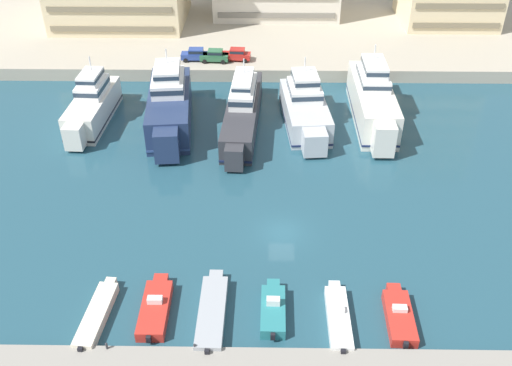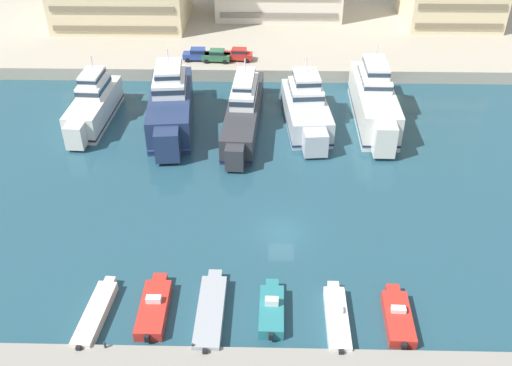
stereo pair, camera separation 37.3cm
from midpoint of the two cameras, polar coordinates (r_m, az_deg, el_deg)
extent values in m
plane|color=#234C5B|center=(54.72, 2.78, -4.97)|extent=(400.00, 400.00, 0.00)
cube|color=#ADA38E|center=(115.84, 2.17, 17.73)|extent=(180.00, 70.00, 1.82)
cube|color=silver|center=(75.32, -15.71, 7.23)|extent=(4.52, 12.77, 3.34)
cube|color=silver|center=(69.42, -17.46, 4.51)|extent=(2.22, 2.04, 2.84)
cube|color=black|center=(75.80, -15.58, 6.50)|extent=(4.56, 12.90, 0.24)
cube|color=white|center=(75.06, -15.79, 9.22)|extent=(3.29, 5.44, 1.58)
cube|color=#233342|center=(74.99, -15.81, 9.33)|extent=(3.33, 5.49, 0.57)
cube|color=white|center=(74.50, -15.96, 10.19)|extent=(2.56, 4.24, 1.21)
cube|color=#233342|center=(74.45, -15.97, 10.27)|extent=(2.60, 4.28, 0.44)
cylinder|color=silver|center=(74.60, -15.96, 11.49)|extent=(0.16, 0.16, 1.80)
cube|color=silver|center=(81.33, -14.22, 8.99)|extent=(3.33, 1.07, 0.20)
cube|color=navy|center=(72.41, -8.34, 7.41)|extent=(6.46, 16.15, 4.13)
cube|color=navy|center=(64.51, -8.71, 3.82)|extent=(2.96, 2.74, 3.51)
cube|color=#334C7F|center=(73.03, -8.25, 6.48)|extent=(6.52, 16.31, 0.24)
cube|color=white|center=(72.19, -8.49, 9.91)|extent=(4.49, 6.95, 1.72)
cube|color=#233342|center=(72.12, -8.50, 10.03)|extent=(4.55, 7.03, 0.62)
cube|color=white|center=(71.56, -8.60, 11.03)|extent=(3.51, 5.42, 1.37)
cube|color=#233342|center=(71.51, -8.61, 11.13)|extent=(3.55, 5.48, 0.49)
cylinder|color=silver|center=(71.86, -8.67, 12.50)|extent=(0.16, 0.16, 1.80)
cube|color=navy|center=(80.27, -8.01, 9.56)|extent=(4.29, 1.30, 0.20)
cube|color=#333338|center=(71.41, -1.10, 6.91)|extent=(4.74, 19.00, 3.08)
cube|color=#333338|center=(62.55, -1.97, 2.57)|extent=(2.14, 1.97, 2.62)
cube|color=#192347|center=(71.88, -1.09, 6.20)|extent=(4.78, 19.19, 0.24)
cube|color=white|center=(71.57, -1.01, 9.15)|extent=(3.32, 8.05, 1.76)
cube|color=#233342|center=(71.49, -1.01, 9.28)|extent=(3.36, 8.14, 0.63)
cube|color=white|center=(70.96, -1.03, 10.19)|extent=(2.59, 6.28, 1.11)
cube|color=#233342|center=(70.91, -1.03, 10.27)|extent=(2.62, 6.35, 0.40)
cylinder|color=silver|center=(71.45, -0.95, 11.65)|extent=(0.16, 0.16, 1.80)
cube|color=#333338|center=(80.51, -0.43, 9.76)|extent=(3.20, 1.07, 0.20)
cube|color=silver|center=(72.05, 5.16, 7.09)|extent=(6.05, 13.31, 3.21)
cube|color=silver|center=(65.51, 6.10, 4.07)|extent=(2.91, 2.69, 2.73)
cube|color=#192347|center=(72.54, 5.12, 6.36)|extent=(6.11, 13.44, 0.24)
cube|color=white|center=(71.82, 5.15, 9.16)|extent=(4.30, 5.75, 1.64)
cube|color=#233342|center=(71.75, 5.16, 9.28)|extent=(4.36, 5.81, 0.59)
cube|color=white|center=(71.16, 5.22, 10.29)|extent=(3.36, 4.48, 1.45)
cube|color=#233342|center=(71.10, 5.22, 10.39)|extent=(3.40, 4.53, 0.52)
cylinder|color=silver|center=(71.24, 5.19, 11.75)|extent=(0.16, 0.16, 1.80)
cube|color=silver|center=(78.47, 4.41, 8.98)|extent=(4.24, 1.27, 0.20)
cube|color=silver|center=(74.15, 11.79, 7.81)|extent=(4.56, 16.52, 4.36)
cube|color=silver|center=(66.12, 12.90, 4.24)|extent=(2.45, 2.23, 3.70)
cube|color=#192347|center=(74.78, 11.66, 6.85)|extent=(4.61, 16.69, 0.24)
cube|color=white|center=(74.02, 11.92, 10.23)|extent=(3.50, 6.95, 1.39)
cube|color=#233342|center=(73.97, 11.93, 10.33)|extent=(3.55, 7.02, 0.50)
cube|color=white|center=(73.46, 12.05, 11.23)|extent=(2.73, 5.42, 1.44)
cube|color=#233342|center=(73.41, 12.07, 11.33)|extent=(2.77, 5.48, 0.52)
cylinder|color=silver|center=(73.80, 12.09, 12.71)|extent=(0.16, 0.16, 1.80)
cube|color=silver|center=(82.29, 10.87, 9.97)|extent=(3.76, 0.93, 0.20)
cube|color=beige|center=(48.28, -15.56, -12.59)|extent=(2.19, 6.81, 0.87)
cube|color=beige|center=(50.62, -14.19, -9.60)|extent=(0.94, 0.80, 0.74)
cube|color=black|center=(46.09, -17.07, -15.61)|extent=(0.38, 0.31, 0.60)
cube|color=red|center=(47.61, -9.98, -12.36)|extent=(2.22, 5.77, 0.95)
cube|color=red|center=(49.87, -9.37, -9.57)|extent=(1.21, 0.99, 0.81)
cube|color=silver|center=(47.38, -9.98, -11.38)|extent=(1.20, 0.61, 0.51)
cube|color=#283847|center=(47.51, -9.94, -11.07)|extent=(1.09, 0.09, 0.30)
cube|color=black|center=(45.52, -10.63, -15.05)|extent=(0.36, 0.28, 0.60)
cube|color=#9EA3A8|center=(46.77, -4.35, -12.89)|extent=(2.18, 7.52, 0.96)
cube|color=#9EA3A8|center=(49.64, -3.88, -9.33)|extent=(1.16, 0.95, 0.81)
cube|color=black|center=(44.13, -4.87, -16.53)|extent=(0.36, 0.28, 0.60)
cube|color=teal|center=(46.76, 1.80, -12.74)|extent=(2.04, 4.95, 1.01)
cube|color=teal|center=(48.72, 1.85, -10.27)|extent=(1.09, 0.90, 0.85)
cube|color=silver|center=(46.42, 1.82, -11.74)|extent=(1.08, 0.62, 0.60)
cube|color=#283847|center=(46.55, 1.83, -11.42)|extent=(0.98, 0.10, 0.36)
cube|color=black|center=(44.90, 1.75, -15.10)|extent=(0.36, 0.29, 0.60)
cube|color=white|center=(46.75, 8.33, -13.37)|extent=(1.75, 6.39, 0.86)
cube|color=white|center=(49.15, 7.95, -10.30)|extent=(0.95, 0.78, 0.73)
cube|color=silver|center=(46.62, 8.33, -12.43)|extent=(0.95, 0.61, 0.36)
cube|color=#283847|center=(46.77, 8.31, -12.14)|extent=(0.86, 0.09, 0.21)
cube|color=black|center=(44.47, 8.76, -16.48)|extent=(0.36, 0.28, 0.60)
cube|color=red|center=(47.67, 14.25, -13.03)|extent=(2.21, 5.30, 0.93)
cube|color=red|center=(49.72, 13.71, -10.45)|extent=(1.16, 0.96, 0.79)
cube|color=silver|center=(47.46, 14.29, -12.14)|extent=(1.15, 0.63, 0.40)
cube|color=#283847|center=(47.60, 14.25, -11.85)|extent=(1.03, 0.11, 0.24)
cube|color=black|center=(45.77, 14.82, -15.50)|extent=(0.37, 0.29, 0.60)
cube|color=#28428E|center=(86.21, -5.79, 12.57)|extent=(4.11, 1.72, 0.80)
cube|color=#28428E|center=(85.92, -5.71, 13.02)|extent=(2.11, 1.57, 0.68)
cube|color=#1E2833|center=(85.92, -5.71, 13.02)|extent=(2.07, 1.59, 0.37)
cylinder|color=black|center=(85.75, -6.74, 12.09)|extent=(0.64, 0.22, 0.64)
cylinder|color=black|center=(87.30, -6.61, 12.52)|extent=(0.64, 0.22, 0.64)
cylinder|color=black|center=(85.44, -4.91, 12.11)|extent=(0.64, 0.22, 0.64)
cylinder|color=black|center=(87.00, -4.81, 12.55)|extent=(0.64, 0.22, 0.64)
cube|color=#2D6642|center=(85.51, -3.88, 12.47)|extent=(4.20, 1.95, 0.80)
cube|color=#2D6642|center=(85.21, -3.79, 12.93)|extent=(2.19, 1.69, 0.68)
cube|color=#1E2833|center=(85.21, -3.79, 12.93)|extent=(2.15, 1.70, 0.37)
cylinder|color=black|center=(85.09, -4.87, 12.02)|extent=(0.65, 0.26, 0.64)
cylinder|color=black|center=(86.64, -4.69, 12.46)|extent=(0.65, 0.26, 0.64)
cylinder|color=black|center=(84.70, -3.02, 11.99)|extent=(0.65, 0.26, 0.64)
cylinder|color=black|center=(86.26, -2.88, 12.42)|extent=(0.65, 0.26, 0.64)
cube|color=red|center=(85.77, -1.67, 12.61)|extent=(4.23, 2.06, 0.80)
cube|color=red|center=(85.48, -1.57, 13.06)|extent=(2.23, 1.74, 0.68)
cube|color=#1E2833|center=(85.48, -1.57, 13.06)|extent=(2.19, 1.75, 0.37)
cylinder|color=black|center=(85.34, -2.66, 12.18)|extent=(0.66, 0.28, 0.64)
cylinder|color=black|center=(86.89, -2.49, 12.61)|extent=(0.66, 0.28, 0.64)
cylinder|color=black|center=(84.98, -0.82, 12.11)|extent=(0.66, 0.28, 0.64)
cylinder|color=black|center=(86.54, -0.68, 12.54)|extent=(0.66, 0.28, 0.64)
cube|color=#7E7359|center=(96.62, -13.88, 14.77)|extent=(19.66, 0.24, 0.90)
cube|color=#7E7359|center=(95.65, -14.14, 16.51)|extent=(19.66, 0.24, 0.90)
cube|color=gray|center=(99.94, 2.39, 16.40)|extent=(19.78, 0.24, 0.90)
cube|color=#7E7359|center=(100.51, 19.71, 14.56)|extent=(14.01, 0.24, 0.90)
cube|color=#7E7359|center=(99.57, 20.08, 16.24)|extent=(14.01, 0.24, 0.90)
cylinder|color=#2D2D33|center=(45.53, -14.63, -15.45)|extent=(0.18, 0.18, 0.45)
sphere|color=#2D2D33|center=(45.32, -14.68, -15.22)|extent=(0.20, 0.20, 0.20)
cylinder|color=#2D2D33|center=(44.30, -6.10, -16.00)|extent=(0.18, 0.18, 0.45)
sphere|color=#2D2D33|center=(44.08, -6.12, -15.77)|extent=(0.20, 0.20, 0.20)
camera|label=1|loc=(0.19, -89.81, 0.13)|focal=40.00mm
camera|label=2|loc=(0.19, 90.19, -0.13)|focal=40.00mm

